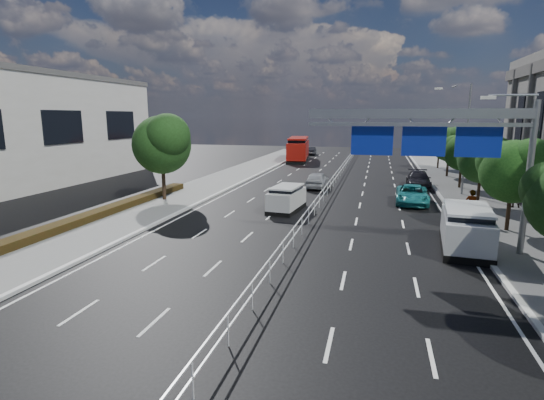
% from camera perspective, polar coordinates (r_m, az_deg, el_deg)
% --- Properties ---
extents(ground, '(160.00, 160.00, 0.00)m').
position_cam_1_polar(ground, '(13.60, -4.69, -17.33)').
color(ground, black).
rests_on(ground, ground).
extents(median_fence, '(0.05, 85.00, 1.02)m').
position_cam_1_polar(median_fence, '(34.53, 7.30, 1.20)').
color(median_fence, silver).
rests_on(median_fence, ground).
extents(hedge_near, '(1.00, 36.00, 0.44)m').
position_cam_1_polar(hedge_near, '(24.48, -31.54, -4.98)').
color(hedge_near, black).
rests_on(hedge_near, sidewalk_near).
extents(overhead_gantry, '(10.24, 0.38, 7.45)m').
position_cam_1_polar(overhead_gantry, '(21.54, 21.78, 8.09)').
color(overhead_gantry, gray).
rests_on(overhead_gantry, ground).
extents(streetlight_far, '(2.78, 2.40, 9.00)m').
position_cam_1_polar(streetlight_far, '(37.89, 24.30, 8.32)').
color(streetlight_far, gray).
rests_on(streetlight_far, ground).
extents(near_tree_back, '(4.84, 4.51, 6.69)m').
position_cam_1_polar(near_tree_back, '(33.33, -14.54, 7.65)').
color(near_tree_back, black).
rests_on(near_tree_back, ground).
extents(far_tree_d, '(3.85, 3.59, 5.34)m').
position_cam_1_polar(far_tree_d, '(26.93, 29.80, 3.78)').
color(far_tree_d, black).
rests_on(far_tree_d, ground).
extents(far_tree_e, '(3.63, 3.38, 5.13)m').
position_cam_1_polar(far_tree_e, '(34.19, 26.46, 5.15)').
color(far_tree_e, black).
rests_on(far_tree_e, ground).
extents(far_tree_f, '(3.52, 3.28, 5.02)m').
position_cam_1_polar(far_tree_f, '(41.53, 24.29, 6.11)').
color(far_tree_f, black).
rests_on(far_tree_f, ground).
extents(far_tree_g, '(3.96, 3.69, 5.45)m').
position_cam_1_polar(far_tree_g, '(48.89, 22.81, 7.17)').
color(far_tree_g, black).
rests_on(far_tree_g, ground).
extents(far_tree_h, '(3.41, 3.18, 4.91)m').
position_cam_1_polar(far_tree_h, '(56.33, 21.66, 7.34)').
color(far_tree_h, black).
rests_on(far_tree_h, ground).
extents(white_minivan, '(2.15, 4.19, 1.75)m').
position_cam_1_polar(white_minivan, '(29.43, 1.98, 0.20)').
color(white_minivan, black).
rests_on(white_minivan, ground).
extents(red_bus, '(4.07, 11.61, 3.39)m').
position_cam_1_polar(red_bus, '(62.97, 3.56, 6.92)').
color(red_bus, black).
rests_on(red_bus, ground).
extents(near_car_silver, '(1.79, 4.40, 1.50)m').
position_cam_1_polar(near_car_silver, '(39.04, 6.10, 2.72)').
color(near_car_silver, '#9A9DA1').
rests_on(near_car_silver, ground).
extents(near_car_dark, '(1.63, 4.15, 1.34)m').
position_cam_1_polar(near_car_dark, '(72.55, 5.28, 6.60)').
color(near_car_dark, black).
rests_on(near_car_dark, ground).
extents(silver_minivan, '(2.66, 5.32, 2.13)m').
position_cam_1_polar(silver_minivan, '(22.96, 24.64, -3.52)').
color(silver_minivan, black).
rests_on(silver_minivan, ground).
extents(parked_car_teal, '(2.53, 5.12, 1.40)m').
position_cam_1_polar(parked_car_teal, '(33.47, 18.33, 0.70)').
color(parked_car_teal, '#1B777C').
rests_on(parked_car_teal, ground).
extents(parked_car_dark, '(2.23, 5.16, 1.48)m').
position_cam_1_polar(parked_car_dark, '(41.26, 19.09, 2.61)').
color(parked_car_dark, black).
rests_on(parked_car_dark, ground).
extents(pedestrian_a, '(0.73, 0.50, 1.96)m').
position_cam_1_polar(pedestrian_a, '(28.62, 25.20, -0.66)').
color(pedestrian_a, gray).
rests_on(pedestrian_a, sidewalk_far).
extents(pedestrian_b, '(0.89, 0.71, 1.77)m').
position_cam_1_polar(pedestrian_b, '(34.44, 29.80, 0.60)').
color(pedestrian_b, gray).
rests_on(pedestrian_b, sidewalk_far).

